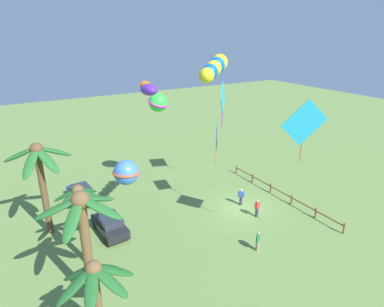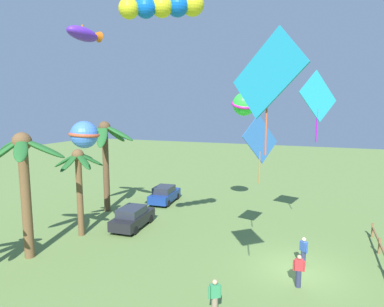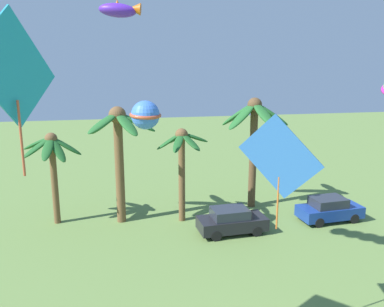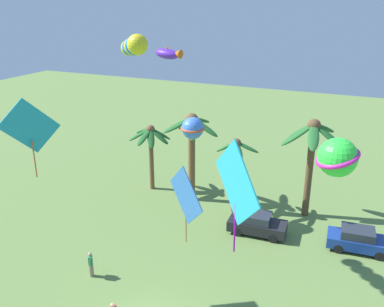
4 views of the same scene
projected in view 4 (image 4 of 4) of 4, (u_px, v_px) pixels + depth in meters
palm_tree_0 at (312, 144)px, 29.07m from camera, size 4.56×4.92×7.40m
palm_tree_1 at (150, 140)px, 33.83m from camera, size 3.63×3.64×5.62m
palm_tree_2 at (236, 158)px, 30.10m from camera, size 3.25×3.11×5.80m
palm_tree_3 at (192, 137)px, 31.60m from camera, size 4.18×4.60×7.13m
parked_car_0 at (359, 240)px, 26.43m from camera, size 4.02×2.00×1.51m
parked_car_2 at (257, 224)px, 28.31m from camera, size 4.00×1.95×1.51m
spectator_0 at (91, 264)px, 23.89m from camera, size 0.41×0.46×1.59m
kite_diamond_0 at (186, 196)px, 18.95m from camera, size 2.33×1.56×3.85m
kite_diamond_1 at (237, 185)px, 14.44m from camera, size 2.32×2.13×4.32m
kite_fish_2 at (168, 54)px, 25.56m from camera, size 2.05×1.18×0.84m
kite_ball_3 at (193, 128)px, 27.90m from camera, size 2.20×2.20×1.50m
kite_tube_4 at (133, 46)px, 21.52m from camera, size 2.83×3.11×1.41m
kite_ball_5 at (338, 157)px, 17.86m from camera, size 2.50×2.52×1.72m
kite_diamond_6 at (30, 127)px, 19.57m from camera, size 1.47×2.57×4.04m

